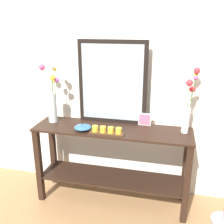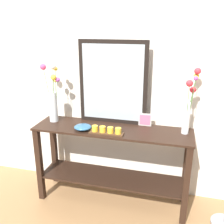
{
  "view_description": "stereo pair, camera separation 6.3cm",
  "coord_description": "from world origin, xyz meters",
  "px_view_note": "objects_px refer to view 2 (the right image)",
  "views": [
    {
      "loc": [
        0.52,
        -2.24,
        1.77
      ],
      "look_at": [
        0.0,
        0.0,
        0.98
      ],
      "focal_mm": 41.45,
      "sensor_mm": 36.0,
      "label": 1
    },
    {
      "loc": [
        0.58,
        -2.22,
        1.77
      ],
      "look_at": [
        0.0,
        0.0,
        0.98
      ],
      "focal_mm": 41.45,
      "sensor_mm": 36.0,
      "label": 2
    }
  ],
  "objects_px": {
    "vase_right": "(189,104)",
    "console_table": "(112,156)",
    "mirror_leaning": "(113,83)",
    "tall_vase_left": "(53,97)",
    "candle_tray": "(106,131)",
    "picture_frame_small": "(145,120)",
    "decorative_bowl": "(83,127)"
  },
  "relations": [
    {
      "from": "candle_tray",
      "to": "vase_right",
      "type": "bearing_deg",
      "value": 16.22
    },
    {
      "from": "mirror_leaning",
      "to": "picture_frame_small",
      "type": "distance_m",
      "value": 0.48
    },
    {
      "from": "vase_right",
      "to": "candle_tray",
      "type": "bearing_deg",
      "value": -163.78
    },
    {
      "from": "candle_tray",
      "to": "decorative_bowl",
      "type": "bearing_deg",
      "value": 172.74
    },
    {
      "from": "vase_right",
      "to": "candle_tray",
      "type": "height_order",
      "value": "vase_right"
    },
    {
      "from": "mirror_leaning",
      "to": "tall_vase_left",
      "type": "bearing_deg",
      "value": -168.43
    },
    {
      "from": "tall_vase_left",
      "to": "candle_tray",
      "type": "distance_m",
      "value": 0.68
    },
    {
      "from": "console_table",
      "to": "decorative_bowl",
      "type": "distance_m",
      "value": 0.43
    },
    {
      "from": "vase_right",
      "to": "candle_tray",
      "type": "xyz_separation_m",
      "value": [
        -0.71,
        -0.21,
        -0.25
      ]
    },
    {
      "from": "vase_right",
      "to": "picture_frame_small",
      "type": "height_order",
      "value": "vase_right"
    },
    {
      "from": "candle_tray",
      "to": "tall_vase_left",
      "type": "bearing_deg",
      "value": 163.78
    },
    {
      "from": "console_table",
      "to": "mirror_leaning",
      "type": "bearing_deg",
      "value": 102.08
    },
    {
      "from": "candle_tray",
      "to": "decorative_bowl",
      "type": "height_order",
      "value": "candle_tray"
    },
    {
      "from": "console_table",
      "to": "decorative_bowl",
      "type": "bearing_deg",
      "value": -159.77
    },
    {
      "from": "tall_vase_left",
      "to": "picture_frame_small",
      "type": "height_order",
      "value": "tall_vase_left"
    },
    {
      "from": "picture_frame_small",
      "to": "decorative_bowl",
      "type": "bearing_deg",
      "value": -155.58
    },
    {
      "from": "vase_right",
      "to": "console_table",
      "type": "bearing_deg",
      "value": -173.45
    },
    {
      "from": "tall_vase_left",
      "to": "picture_frame_small",
      "type": "xyz_separation_m",
      "value": [
        0.93,
        0.11,
        -0.19
      ]
    },
    {
      "from": "vase_right",
      "to": "candle_tray",
      "type": "distance_m",
      "value": 0.78
    },
    {
      "from": "console_table",
      "to": "picture_frame_small",
      "type": "height_order",
      "value": "picture_frame_small"
    },
    {
      "from": "console_table",
      "to": "candle_tray",
      "type": "height_order",
      "value": "candle_tray"
    },
    {
      "from": "vase_right",
      "to": "candle_tray",
      "type": "relative_size",
      "value": 1.87
    },
    {
      "from": "tall_vase_left",
      "to": "vase_right",
      "type": "height_order",
      "value": "tall_vase_left"
    },
    {
      "from": "tall_vase_left",
      "to": "decorative_bowl",
      "type": "relative_size",
      "value": 3.65
    },
    {
      "from": "tall_vase_left",
      "to": "vase_right",
      "type": "bearing_deg",
      "value": 1.25
    },
    {
      "from": "decorative_bowl",
      "to": "console_table",
      "type": "bearing_deg",
      "value": 20.23
    },
    {
      "from": "vase_right",
      "to": "mirror_leaning",
      "type": "bearing_deg",
      "value": 172.75
    },
    {
      "from": "mirror_leaning",
      "to": "vase_right",
      "type": "relative_size",
      "value": 1.38
    },
    {
      "from": "mirror_leaning",
      "to": "tall_vase_left",
      "type": "distance_m",
      "value": 0.63
    },
    {
      "from": "mirror_leaning",
      "to": "tall_vase_left",
      "type": "xyz_separation_m",
      "value": [
        -0.59,
        -0.12,
        -0.16
      ]
    },
    {
      "from": "mirror_leaning",
      "to": "tall_vase_left",
      "type": "relative_size",
      "value": 1.36
    },
    {
      "from": "tall_vase_left",
      "to": "candle_tray",
      "type": "xyz_separation_m",
      "value": [
        0.61,
        -0.18,
        -0.22
      ]
    }
  ]
}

